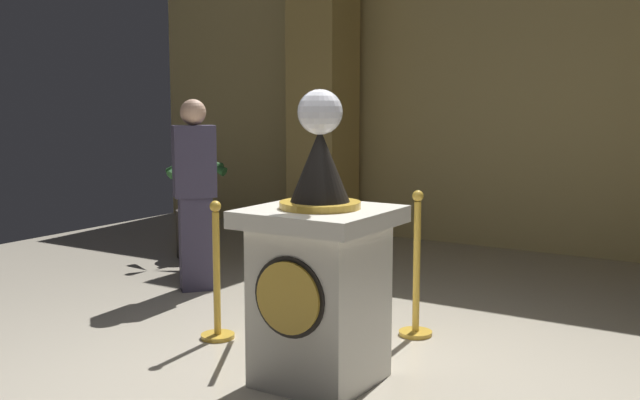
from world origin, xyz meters
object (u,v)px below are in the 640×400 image
object	(u,v)px
stanchion_near	(416,285)
bystander_guest	(195,190)
pedestal_clock	(320,273)
stanchion_far	(217,291)
potted_palm_left	(197,224)

from	to	relation	value
stanchion_near	bystander_guest	distance (m)	2.27
pedestal_clock	stanchion_far	world-z (taller)	pedestal_clock
potted_palm_left	bystander_guest	size ratio (longest dim) A/B	0.68
stanchion_near	bystander_guest	world-z (taller)	bystander_guest
pedestal_clock	potted_palm_left	xyz separation A→B (m)	(-3.04, 2.34, -0.31)
stanchion_near	stanchion_far	bearing A→B (deg)	-145.06
stanchion_far	potted_palm_left	size ratio (longest dim) A/B	0.86
pedestal_clock	stanchion_near	xyz separation A→B (m)	(0.11, 1.12, -0.30)
stanchion_near	stanchion_far	world-z (taller)	stanchion_near
potted_palm_left	bystander_guest	distance (m)	1.54
pedestal_clock	stanchion_far	distance (m)	1.14
potted_palm_left	bystander_guest	world-z (taller)	bystander_guest
stanchion_near	bystander_guest	bearing A→B (deg)	176.32
stanchion_far	pedestal_clock	bearing A→B (deg)	-16.25
potted_palm_left	pedestal_clock	bearing A→B (deg)	-37.62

